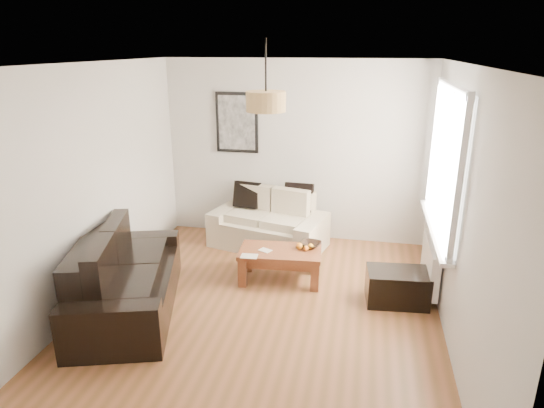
% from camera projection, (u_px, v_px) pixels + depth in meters
% --- Properties ---
extents(floor, '(4.50, 4.50, 0.00)m').
position_uv_depth(floor, '(261.00, 312.00, 5.10)').
color(floor, brown).
rests_on(floor, ground).
extents(ceiling, '(3.80, 4.50, 0.00)m').
position_uv_depth(ceiling, '(259.00, 64.00, 4.26)').
color(ceiling, white).
rests_on(ceiling, floor).
extents(wall_back, '(3.80, 0.04, 2.60)m').
position_uv_depth(wall_back, '(295.00, 152.00, 6.77)').
color(wall_back, silver).
rests_on(wall_back, floor).
extents(wall_front, '(3.80, 0.04, 2.60)m').
position_uv_depth(wall_front, '(169.00, 323.00, 2.59)').
color(wall_front, silver).
rests_on(wall_front, floor).
extents(wall_left, '(0.04, 4.50, 2.60)m').
position_uv_depth(wall_left, '(88.00, 188.00, 5.04)').
color(wall_left, silver).
rests_on(wall_left, floor).
extents(wall_right, '(0.04, 4.50, 2.60)m').
position_uv_depth(wall_right, '(460.00, 212.00, 4.32)').
color(wall_right, silver).
rests_on(wall_right, floor).
extents(window_bay, '(0.14, 1.90, 1.60)m').
position_uv_depth(window_bay, '(447.00, 160.00, 4.97)').
color(window_bay, white).
rests_on(window_bay, wall_right).
extents(radiator, '(0.10, 0.90, 0.52)m').
position_uv_depth(radiator, '(431.00, 264.00, 5.37)').
color(radiator, white).
rests_on(radiator, wall_right).
extents(poster, '(0.62, 0.04, 0.87)m').
position_uv_depth(poster, '(237.00, 123.00, 6.77)').
color(poster, black).
rests_on(poster, wall_back).
extents(pendant_shade, '(0.40, 0.40, 0.20)m').
position_uv_depth(pendant_shade, '(266.00, 101.00, 4.66)').
color(pendant_shade, tan).
rests_on(pendant_shade, ceiling).
extents(loveseat_cream, '(1.74, 1.22, 0.79)m').
position_uv_depth(loveseat_cream, '(269.00, 220.00, 6.68)').
color(loveseat_cream, beige).
rests_on(loveseat_cream, floor).
extents(sofa_leather, '(1.46, 2.11, 0.83)m').
position_uv_depth(sofa_leather, '(127.00, 275.00, 5.04)').
color(sofa_leather, black).
rests_on(sofa_leather, floor).
extents(coffee_table, '(1.03, 0.62, 0.40)m').
position_uv_depth(coffee_table, '(280.00, 265.00, 5.74)').
color(coffee_table, brown).
rests_on(coffee_table, floor).
extents(ottoman, '(0.71, 0.49, 0.38)m').
position_uv_depth(ottoman, '(397.00, 287.00, 5.25)').
color(ottoman, black).
rests_on(ottoman, floor).
extents(cushion_left, '(0.39, 0.18, 0.38)m').
position_uv_depth(cushion_left, '(247.00, 195.00, 6.83)').
color(cushion_left, black).
rests_on(cushion_left, loveseat_cream).
extents(cushion_right, '(0.41, 0.15, 0.40)m').
position_uv_depth(cushion_right, '(299.00, 197.00, 6.68)').
color(cushion_right, black).
rests_on(cushion_right, loveseat_cream).
extents(fruit_bowl, '(0.30, 0.30, 0.06)m').
position_uv_depth(fruit_bowl, '(311.00, 245.00, 5.76)').
color(fruit_bowl, black).
rests_on(fruit_bowl, coffee_table).
extents(orange_a, '(0.06, 0.06, 0.06)m').
position_uv_depth(orange_a, '(306.00, 248.00, 5.63)').
color(orange_a, orange).
rests_on(orange_a, fruit_bowl).
extents(orange_b, '(0.08, 0.08, 0.07)m').
position_uv_depth(orange_b, '(311.00, 246.00, 5.69)').
color(orange_b, '#FF9D15').
rests_on(orange_b, fruit_bowl).
extents(orange_c, '(0.09, 0.09, 0.08)m').
position_uv_depth(orange_c, '(299.00, 246.00, 5.69)').
color(orange_c, orange).
rests_on(orange_c, fruit_bowl).
extents(papers, '(0.21, 0.15, 0.01)m').
position_uv_depth(papers, '(249.00, 256.00, 5.51)').
color(papers, silver).
rests_on(papers, coffee_table).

